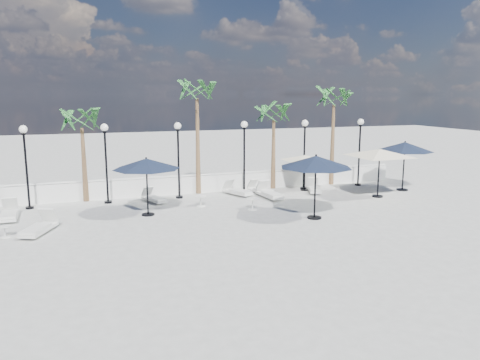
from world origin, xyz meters
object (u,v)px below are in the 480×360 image
object	(u,v)px
lounger_5	(314,188)
lounger_1	(9,213)
parasol_navy_mid	(316,162)
parasol_cream_sq_b	(305,155)
lounger_6	(237,191)
parasol_navy_right	(405,147)
parasol_navy_left	(146,164)
parasol_cream_sq_a	(380,149)
lounger_3	(39,227)
lounger_2	(154,198)
lounger_7	(269,193)
lounger_4	(260,189)

from	to	relation	value
lounger_5	lounger_1	bearing A→B (deg)	-156.04
parasol_navy_mid	parasol_cream_sq_b	world-z (taller)	parasol_navy_mid
lounger_6	parasol_navy_right	xyz separation A→B (m)	(8.98, -1.77, 2.17)
parasol_navy_left	parasol_cream_sq_a	world-z (taller)	parasol_cream_sq_a
lounger_5	parasol_navy_left	world-z (taller)	parasol_navy_left
lounger_5	parasol_navy_mid	size ratio (longest dim) A/B	0.60
lounger_3	parasol_cream_sq_b	xyz separation A→B (m)	(13.17, 4.09, 1.68)
lounger_3	parasol_navy_right	size ratio (longest dim) A/B	0.68
lounger_6	lounger_3	bearing A→B (deg)	179.92
lounger_2	parasol_navy_right	world-z (taller)	parasol_navy_right
parasol_cream_sq_b	parasol_navy_right	bearing A→B (deg)	-19.00
lounger_6	parasol_navy_right	world-z (taller)	parasol_navy_right
lounger_3	lounger_7	distance (m)	10.99
lounger_1	parasol_cream_sq_a	distance (m)	17.54
lounger_2	parasol_navy_right	bearing A→B (deg)	-28.28
lounger_7	parasol_navy_left	distance (m)	6.79
lounger_2	parasol_cream_sq_a	distance (m)	11.58
lounger_4	parasol_cream_sq_a	xyz separation A→B (m)	(5.40, -2.74, 2.25)
lounger_1	parasol_navy_left	size ratio (longest dim) A/B	0.69
lounger_7	parasol_navy_right	bearing A→B (deg)	-10.04
lounger_2	parasol_cream_sq_b	xyz separation A→B (m)	(8.27, 0.21, 1.73)
parasol_navy_mid	lounger_3	bearing A→B (deg)	172.78
lounger_1	parasol_cream_sq_a	xyz separation A→B (m)	(17.35, -1.29, 2.21)
lounger_7	parasol_cream_sq_b	distance (m)	3.30
parasol_navy_mid	parasol_cream_sq_a	xyz separation A→B (m)	(5.08, 2.75, 0.05)
lounger_7	parasol_cream_sq_b	xyz separation A→B (m)	(2.57, 1.19, 1.69)
parasol_cream_sq_a	parasol_navy_left	bearing A→B (deg)	179.62
parasol_navy_mid	lounger_5	bearing A→B (deg)	62.46
parasol_navy_left	parasol_navy_right	xyz separation A→B (m)	(13.98, 0.89, 0.14)
lounger_4	lounger_5	size ratio (longest dim) A/B	0.97
lounger_1	lounger_7	world-z (taller)	lounger_7
lounger_3	lounger_5	world-z (taller)	lounger_3
lounger_1	parasol_navy_mid	xyz separation A→B (m)	(12.27, -4.04, 2.17)
lounger_1	parasol_cream_sq_a	bearing A→B (deg)	-7.25
lounger_7	parasol_cream_sq_b	world-z (taller)	parasol_cream_sq_b
lounger_7	parasol_navy_right	xyz separation A→B (m)	(7.66, -0.57, 2.15)
lounger_7	lounger_4	bearing A→B (deg)	85.03
lounger_4	lounger_7	distance (m)	1.20
lounger_1	lounger_7	distance (m)	11.97
parasol_navy_right	lounger_4	bearing A→B (deg)	167.02
lounger_5	parasol_navy_mid	bearing A→B (deg)	-96.58
lounger_1	lounger_6	xyz separation A→B (m)	(10.65, 1.45, -0.02)
parasol_navy_mid	parasol_navy_left	bearing A→B (deg)	156.89
lounger_1	lounger_5	distance (m)	14.80
lounger_7	lounger_5	bearing A→B (deg)	4.85
lounger_1	parasol_navy_mid	size ratio (longest dim) A/B	0.65
parasol_navy_mid	lounger_1	bearing A→B (deg)	161.79
lounger_4	lounger_6	size ratio (longest dim) A/B	0.94
lounger_6	parasol_cream_sq_b	world-z (taller)	parasol_cream_sq_b
parasol_navy_left	parasol_cream_sq_b	bearing A→B (deg)	16.53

